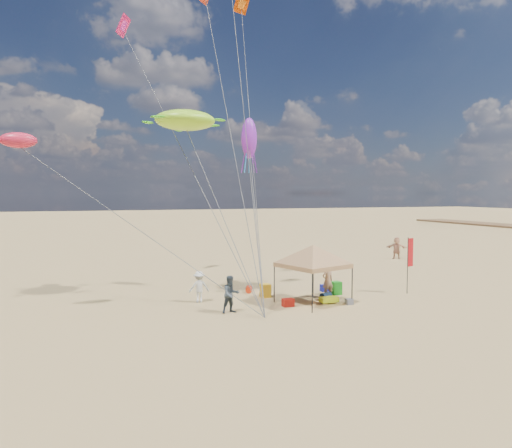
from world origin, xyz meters
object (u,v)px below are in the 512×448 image
at_px(feather_flag, 410,256).
at_px(person_near_a, 328,281).
at_px(chair_green, 336,288).
at_px(beach_cart, 329,299).
at_px(cooler_red, 288,303).
at_px(person_far_c, 397,248).
at_px(canopy_tent, 313,247).
at_px(chair_yellow, 265,291).
at_px(person_near_b, 231,294).
at_px(person_near_c, 199,287).
at_px(cooler_blue, 325,288).

distance_m(feather_flag, person_near_a, 4.91).
distance_m(chair_green, beach_cart, 2.26).
distance_m(cooler_red, chair_green, 3.94).
bearing_deg(person_far_c, feather_flag, -84.94).
height_order(cooler_red, beach_cart, cooler_red).
height_order(feather_flag, cooler_red, feather_flag).
height_order(beach_cart, person_near_a, person_near_a).
bearing_deg(cooler_red, person_near_a, 21.62).
height_order(canopy_tent, chair_yellow, canopy_tent).
bearing_deg(person_near_b, feather_flag, -3.51).
height_order(person_near_a, person_near_c, person_near_a).
height_order(cooler_red, person_near_b, person_near_b).
bearing_deg(cooler_blue, person_near_a, -114.38).
xyz_separation_m(cooler_blue, person_near_c, (-7.29, -0.24, 0.60)).
bearing_deg(person_near_c, person_near_a, 170.42).
bearing_deg(feather_flag, chair_green, 164.21).
bearing_deg(cooler_red, canopy_tent, 6.82).
height_order(cooler_blue, chair_green, chair_green).
relative_size(canopy_tent, person_near_b, 3.05).
distance_m(beach_cart, person_near_a, 1.52).
bearing_deg(person_near_b, chair_green, 8.37).
bearing_deg(canopy_tent, person_near_b, -174.55).
height_order(canopy_tent, beach_cart, canopy_tent).
distance_m(cooler_blue, chair_yellow, 3.74).
bearing_deg(cooler_blue, feather_flag, -26.71).
relative_size(feather_flag, cooler_red, 5.73).
xyz_separation_m(canopy_tent, cooler_red, (-1.42, -0.17, -2.64)).
height_order(person_near_b, person_near_c, person_near_b).
relative_size(beach_cart, person_near_b, 0.52).
xyz_separation_m(feather_flag, person_near_c, (-11.36, 1.81, -1.28)).
relative_size(canopy_tent, person_near_c, 3.33).
xyz_separation_m(cooler_red, chair_green, (3.57, 1.65, 0.16)).
bearing_deg(chair_yellow, cooler_blue, 4.22).
bearing_deg(person_near_c, person_near_b, 109.87).
distance_m(chair_green, person_near_c, 7.47).
height_order(canopy_tent, cooler_blue, canopy_tent).
relative_size(chair_yellow, person_near_b, 0.41).
relative_size(beach_cart, person_far_c, 0.49).
height_order(chair_yellow, person_near_b, person_near_b).
bearing_deg(person_near_a, canopy_tent, 27.45).
bearing_deg(canopy_tent, beach_cart, -20.99).
distance_m(person_near_a, person_far_c, 17.00).
distance_m(chair_green, person_near_a, 1.13).
xyz_separation_m(person_near_a, person_near_b, (-5.73, -1.34, -0.04)).
xyz_separation_m(feather_flag, person_near_a, (-4.74, 0.56, -1.16)).
bearing_deg(feather_flag, person_near_b, -175.71).
distance_m(canopy_tent, chair_green, 3.60).
bearing_deg(cooler_red, feather_flag, 4.10).
relative_size(feather_flag, person_far_c, 1.69).
distance_m(feather_flag, cooler_blue, 4.92).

